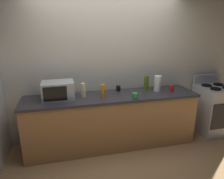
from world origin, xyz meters
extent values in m
plane|color=#A87F51|center=(0.00, 0.00, 0.00)|extent=(8.00, 8.00, 0.00)
cube|color=beige|center=(0.00, 0.81, 1.35)|extent=(6.40, 0.10, 2.70)
cube|color=#B27F4C|center=(0.00, 0.40, 0.43)|extent=(2.80, 0.60, 0.86)
cube|color=#2D2B30|center=(0.00, 0.40, 0.88)|extent=(2.84, 0.64, 0.04)
cube|color=#B7BABF|center=(2.00, 0.40, 0.45)|extent=(0.60, 0.60, 0.90)
cube|color=#B7BABF|center=(2.00, 0.68, 0.99)|extent=(0.60, 0.04, 0.18)
cylinder|color=black|center=(1.87, 0.28, 0.91)|extent=(0.18, 0.18, 0.02)
cylinder|color=black|center=(1.87, 0.52, 0.91)|extent=(0.18, 0.18, 0.02)
cylinder|color=black|center=(2.13, 0.52, 0.91)|extent=(0.18, 0.18, 0.02)
cube|color=#B7BABF|center=(-0.84, 0.45, 1.04)|extent=(0.48, 0.34, 0.27)
cube|color=black|center=(-0.88, 0.28, 1.04)|extent=(0.34, 0.01, 0.21)
cylinder|color=white|center=(0.82, 0.45, 1.04)|extent=(0.12, 0.12, 0.27)
cylinder|color=beige|center=(-0.46, 0.41, 1.02)|extent=(0.07, 0.07, 0.23)
cylinder|color=orange|center=(-0.16, 0.35, 1.00)|extent=(0.07, 0.07, 0.21)
cylinder|color=#4C6B19|center=(0.65, 0.53, 1.03)|extent=(0.08, 0.08, 0.26)
cylinder|color=red|center=(1.05, 0.37, 0.95)|extent=(0.08, 0.08, 0.11)
cylinder|color=black|center=(0.17, 0.62, 0.94)|extent=(0.08, 0.08, 0.09)
cylinder|color=#2D8C47|center=(0.31, 0.17, 0.94)|extent=(0.09, 0.09, 0.09)
camera|label=1|loc=(-0.76, -2.67, 1.97)|focal=32.92mm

